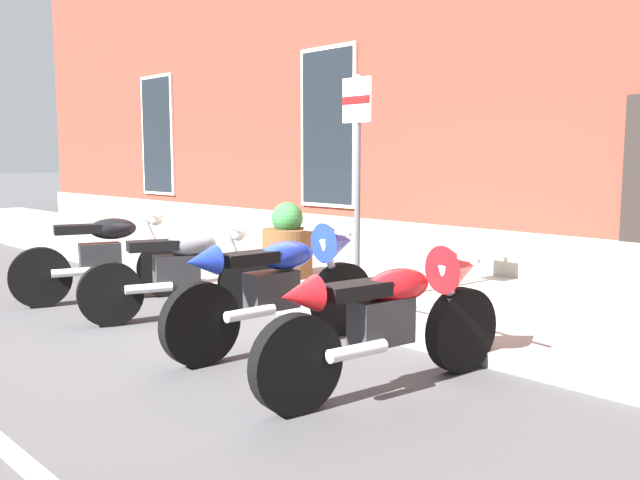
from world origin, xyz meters
TOP-DOWN VIEW (x-y plane):
  - ground_plane at (0.00, 0.00)m, footprint 140.00×140.00m
  - sidewalk at (0.00, 1.58)m, footprint 31.94×3.15m
  - motorcycle_black_naked at (-2.01, -0.97)m, footprint 0.84×1.95m
  - motorcycle_grey_naked at (-0.71, -0.79)m, footprint 0.87×1.94m
  - motorcycle_blue_sport at (0.78, -0.74)m, footprint 0.62×2.14m
  - motorcycle_red_sport at (2.11, -0.86)m, footprint 0.65×2.13m
  - parking_sign at (0.42, 0.56)m, footprint 0.36×0.07m
  - barrel_planter at (-1.29, 1.12)m, footprint 0.67×0.67m

SIDE VIEW (x-z plane):
  - ground_plane at x=0.00m, z-range 0.00..0.00m
  - sidewalk at x=0.00m, z-range 0.00..0.12m
  - motorcycle_grey_naked at x=-0.71m, z-range 0.00..0.94m
  - motorcycle_black_naked at x=-2.01m, z-range -0.01..1.01m
  - barrel_planter at x=-1.29m, z-range 0.04..0.98m
  - motorcycle_red_sport at x=2.11m, z-range 0.05..1.03m
  - motorcycle_blue_sport at x=0.78m, z-range 0.04..1.09m
  - parking_sign at x=0.42m, z-range 0.47..2.79m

